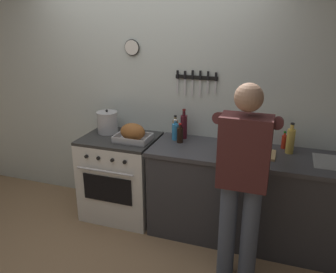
{
  "coord_description": "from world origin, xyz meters",
  "views": [
    {
      "loc": [
        1.38,
        -2.08,
        2.12
      ],
      "look_at": [
        0.36,
        0.85,
        1.02
      ],
      "focal_mm": 37.31,
      "sensor_mm": 36.0,
      "label": 1
    }
  ],
  "objects_px": {
    "person_cook": "(243,173)",
    "bottle_hot_sauce": "(284,141)",
    "stove": "(121,176)",
    "cutting_board": "(255,153)",
    "bottle_wine_red": "(184,126)",
    "stock_pot": "(107,122)",
    "bottle_vinegar": "(175,128)",
    "bottle_soy_sauce": "(180,135)",
    "roasting_pan": "(133,133)",
    "bottle_dish_soap": "(175,131)",
    "bottle_cooking_oil": "(290,141)"
  },
  "relations": [
    {
      "from": "stock_pot",
      "to": "bottle_vinegar",
      "type": "height_order",
      "value": "stock_pot"
    },
    {
      "from": "bottle_soy_sauce",
      "to": "stove",
      "type": "bearing_deg",
      "value": -174.75
    },
    {
      "from": "bottle_wine_red",
      "to": "bottle_hot_sauce",
      "type": "bearing_deg",
      "value": 2.09
    },
    {
      "from": "stock_pot",
      "to": "bottle_dish_soap",
      "type": "height_order",
      "value": "stock_pot"
    },
    {
      "from": "person_cook",
      "to": "bottle_dish_soap",
      "type": "distance_m",
      "value": 1.04
    },
    {
      "from": "bottle_hot_sauce",
      "to": "bottle_cooking_oil",
      "type": "distance_m",
      "value": 0.13
    },
    {
      "from": "stove",
      "to": "bottle_hot_sauce",
      "type": "height_order",
      "value": "bottle_hot_sauce"
    },
    {
      "from": "bottle_vinegar",
      "to": "stove",
      "type": "bearing_deg",
      "value": -160.11
    },
    {
      "from": "bottle_soy_sauce",
      "to": "cutting_board",
      "type": "bearing_deg",
      "value": -5.56
    },
    {
      "from": "person_cook",
      "to": "stock_pot",
      "type": "relative_size",
      "value": 6.46
    },
    {
      "from": "stock_pot",
      "to": "person_cook",
      "type": "bearing_deg",
      "value": -23.59
    },
    {
      "from": "stock_pot",
      "to": "bottle_soy_sauce",
      "type": "distance_m",
      "value": 0.83
    },
    {
      "from": "stock_pot",
      "to": "bottle_vinegar",
      "type": "distance_m",
      "value": 0.74
    },
    {
      "from": "roasting_pan",
      "to": "bottle_dish_soap",
      "type": "relative_size",
      "value": 1.65
    },
    {
      "from": "bottle_vinegar",
      "to": "bottle_wine_red",
      "type": "distance_m",
      "value": 0.1
    },
    {
      "from": "cutting_board",
      "to": "bottle_hot_sauce",
      "type": "height_order",
      "value": "bottle_hot_sauce"
    },
    {
      "from": "person_cook",
      "to": "bottle_vinegar",
      "type": "height_order",
      "value": "person_cook"
    },
    {
      "from": "bottle_vinegar",
      "to": "roasting_pan",
      "type": "bearing_deg",
      "value": -144.35
    },
    {
      "from": "roasting_pan",
      "to": "stove",
      "type": "bearing_deg",
      "value": 161.32
    },
    {
      "from": "cutting_board",
      "to": "bottle_cooking_oil",
      "type": "distance_m",
      "value": 0.34
    },
    {
      "from": "bottle_wine_red",
      "to": "stock_pot",
      "type": "bearing_deg",
      "value": -173.39
    },
    {
      "from": "stove",
      "to": "bottle_vinegar",
      "type": "xyz_separation_m",
      "value": [
        0.55,
        0.2,
        0.55
      ]
    },
    {
      "from": "stock_pot",
      "to": "cutting_board",
      "type": "bearing_deg",
      "value": -4.11
    },
    {
      "from": "roasting_pan",
      "to": "bottle_soy_sauce",
      "type": "relative_size",
      "value": 1.77
    },
    {
      "from": "cutting_board",
      "to": "bottle_hot_sauce",
      "type": "bearing_deg",
      "value": 45.53
    },
    {
      "from": "bottle_vinegar",
      "to": "bottle_soy_sauce",
      "type": "relative_size",
      "value": 1.17
    },
    {
      "from": "stove",
      "to": "bottle_cooking_oil",
      "type": "xyz_separation_m",
      "value": [
        1.68,
        0.12,
        0.57
      ]
    },
    {
      "from": "bottle_vinegar",
      "to": "bottle_soy_sauce",
      "type": "distance_m",
      "value": 0.17
    },
    {
      "from": "roasting_pan",
      "to": "bottle_dish_soap",
      "type": "height_order",
      "value": "bottle_dish_soap"
    },
    {
      "from": "person_cook",
      "to": "stock_pot",
      "type": "distance_m",
      "value": 1.67
    },
    {
      "from": "bottle_hot_sauce",
      "to": "bottle_vinegar",
      "type": "bearing_deg",
      "value": -178.25
    },
    {
      "from": "bottle_soy_sauce",
      "to": "bottle_dish_soap",
      "type": "xyz_separation_m",
      "value": [
        -0.07,
        0.06,
        0.01
      ]
    },
    {
      "from": "bottle_wine_red",
      "to": "roasting_pan",
      "type": "bearing_deg",
      "value": -150.58
    },
    {
      "from": "bottle_vinegar",
      "to": "bottle_dish_soap",
      "type": "bearing_deg",
      "value": -71.54
    },
    {
      "from": "bottle_vinegar",
      "to": "bottle_cooking_oil",
      "type": "relative_size",
      "value": 0.8
    },
    {
      "from": "person_cook",
      "to": "bottle_hot_sauce",
      "type": "xyz_separation_m",
      "value": [
        0.28,
        0.8,
        0.02
      ]
    },
    {
      "from": "bottle_wine_red",
      "to": "bottle_cooking_oil",
      "type": "height_order",
      "value": "bottle_wine_red"
    },
    {
      "from": "roasting_pan",
      "to": "cutting_board",
      "type": "distance_m",
      "value": 1.2
    },
    {
      "from": "bottle_hot_sauce",
      "to": "bottle_dish_soap",
      "type": "relative_size",
      "value": 0.79
    },
    {
      "from": "stove",
      "to": "bottle_soy_sauce",
      "type": "height_order",
      "value": "bottle_soy_sauce"
    },
    {
      "from": "bottle_soy_sauce",
      "to": "bottle_cooking_oil",
      "type": "bearing_deg",
      "value": 3.45
    },
    {
      "from": "roasting_pan",
      "to": "bottle_hot_sauce",
      "type": "relative_size",
      "value": 2.08
    },
    {
      "from": "bottle_dish_soap",
      "to": "bottle_cooking_oil",
      "type": "distance_m",
      "value": 1.11
    },
    {
      "from": "bottle_dish_soap",
      "to": "stock_pot",
      "type": "bearing_deg",
      "value": -178.14
    },
    {
      "from": "person_cook",
      "to": "bottle_dish_soap",
      "type": "bearing_deg",
      "value": 36.67
    },
    {
      "from": "stove",
      "to": "cutting_board",
      "type": "relative_size",
      "value": 2.5
    },
    {
      "from": "bottle_cooking_oil",
      "to": "person_cook",
      "type": "bearing_deg",
      "value": -115.53
    },
    {
      "from": "cutting_board",
      "to": "bottle_dish_soap",
      "type": "bearing_deg",
      "value": 170.42
    },
    {
      "from": "bottle_hot_sauce",
      "to": "bottle_vinegar",
      "type": "distance_m",
      "value": 1.08
    },
    {
      "from": "stove",
      "to": "bottle_wine_red",
      "type": "xyz_separation_m",
      "value": [
        0.64,
        0.19,
        0.58
      ]
    }
  ]
}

